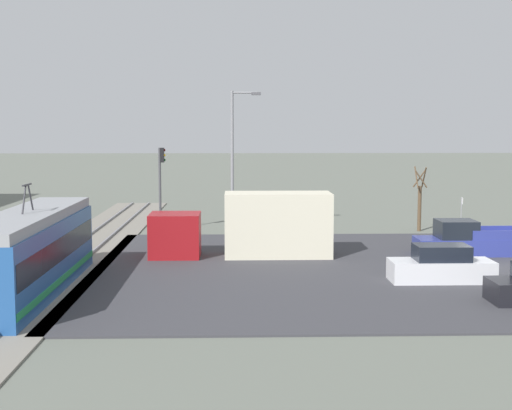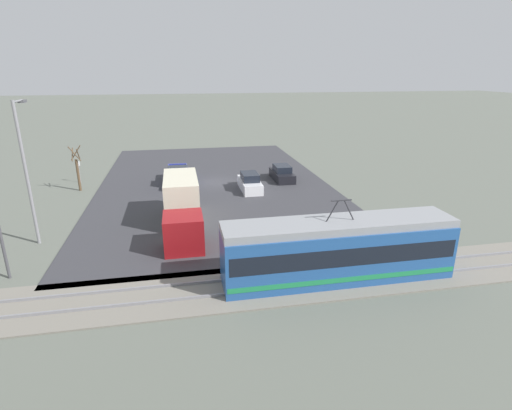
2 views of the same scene
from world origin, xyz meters
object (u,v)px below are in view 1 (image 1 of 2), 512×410
object	(u,v)px
sedan_car_1	(441,266)
traffic_light_pole	(161,178)
pickup_truck	(469,241)
box_truck	(253,227)
light_rail_tram	(29,254)
street_lamp_near_crossing	(235,152)
no_parking_sign	(461,210)
street_tree	(420,202)

from	to	relation	value
sedan_car_1	traffic_light_pole	distance (m)	21.23
pickup_truck	sedan_car_1	xyz separation A→B (m)	(-6.59, 3.38, -0.03)
sedan_car_1	traffic_light_pole	xyz separation A→B (m)	(15.87, 13.81, 2.80)
box_truck	traffic_light_pole	xyz separation A→B (m)	(9.49, 5.74, 1.92)
light_rail_tram	sedan_car_1	bearing A→B (deg)	-84.64
street_lamp_near_crossing	no_parking_sign	distance (m)	15.56
box_truck	sedan_car_1	xyz separation A→B (m)	(-6.38, -8.07, -0.87)
street_tree	no_parking_sign	xyz separation A→B (m)	(0.58, -2.97, -0.61)
light_rail_tram	no_parking_sign	distance (m)	29.48
traffic_light_pole	street_lamp_near_crossing	size ratio (longest dim) A/B	0.60
no_parking_sign	box_truck	bearing A→B (deg)	124.97
light_rail_tram	no_parking_sign	bearing A→B (deg)	-52.61
box_truck	sedan_car_1	bearing A→B (deg)	-128.34
light_rail_tram	no_parking_sign	world-z (taller)	light_rail_tram
sedan_car_1	traffic_light_pole	bearing A→B (deg)	-138.98
traffic_light_pole	no_parking_sign	bearing A→B (deg)	-88.85
box_truck	pickup_truck	world-z (taller)	box_truck
sedan_car_1	traffic_light_pole	size ratio (longest dim) A/B	0.81
pickup_truck	sedan_car_1	bearing A→B (deg)	152.83
pickup_truck	traffic_light_pole	xyz separation A→B (m)	(9.29, 17.19, 2.77)
box_truck	sedan_car_1	size ratio (longest dim) A/B	2.11
light_rail_tram	street_tree	bearing A→B (deg)	-49.74
pickup_truck	no_parking_sign	distance (m)	10.07
box_truck	no_parking_sign	bearing A→B (deg)	-55.03
street_tree	street_lamp_near_crossing	size ratio (longest dim) A/B	0.47
street_tree	street_lamp_near_crossing	bearing A→B (deg)	89.82
traffic_light_pole	no_parking_sign	xyz separation A→B (m)	(0.40, -19.88, -2.22)
light_rail_tram	sedan_car_1	xyz separation A→B (m)	(1.63, -17.36, -0.94)
sedan_car_1	no_parking_sign	size ratio (longest dim) A/B	2.07
box_truck	street_lamp_near_crossing	world-z (taller)	street_lamp_near_crossing
pickup_truck	traffic_light_pole	size ratio (longest dim) A/B	1.06
pickup_truck	street_tree	xyz separation A→B (m)	(9.11, 0.28, 1.16)
street_tree	street_lamp_near_crossing	distance (m)	12.53
pickup_truck	traffic_light_pole	world-z (taller)	traffic_light_pole
light_rail_tram	street_tree	size ratio (longest dim) A/B	2.91
box_truck	sedan_car_1	distance (m)	10.33
pickup_truck	light_rail_tram	bearing A→B (deg)	111.61
box_truck	pickup_truck	distance (m)	11.48
pickup_truck	sedan_car_1	size ratio (longest dim) A/B	1.30
traffic_light_pole	street_lamp_near_crossing	xyz separation A→B (m)	(-0.14, -4.81, 1.66)
pickup_truck	no_parking_sign	world-z (taller)	no_parking_sign
traffic_light_pole	street_lamp_near_crossing	distance (m)	5.09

